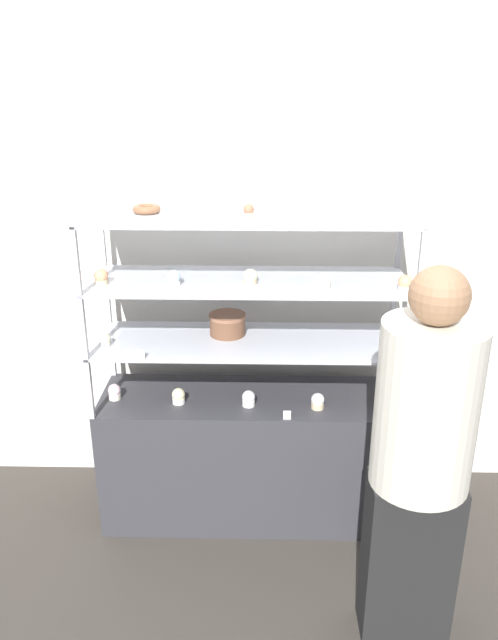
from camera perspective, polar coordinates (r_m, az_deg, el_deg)
ground_plane at (r=3.51m, az=0.00°, el=-16.85°), size 20.00×20.00×0.00m
back_wall at (r=3.26m, az=0.15°, el=5.83°), size 8.00×0.05×2.60m
display_base at (r=3.31m, az=0.00°, el=-12.20°), size 1.48×0.48×0.68m
display_riser_lower at (r=3.01m, az=0.00°, el=-2.19°), size 1.48×0.48×0.30m
display_riser_middle at (r=2.90m, az=0.00°, el=3.31°), size 1.48×0.48×0.30m
display_riser_upper at (r=2.82m, az=0.00°, el=9.18°), size 1.48×0.48×0.30m
layer_cake_centerpiece at (r=3.06m, az=-1.99°, el=-0.39°), size 0.18×0.18×0.11m
sheet_cake_frosted at (r=2.82m, az=5.60°, el=10.11°), size 0.18×0.16×0.07m
cupcake_0 at (r=3.17m, az=-12.20°, el=-6.45°), size 0.06×0.06×0.08m
cupcake_1 at (r=3.08m, az=-6.46°, el=-6.94°), size 0.06×0.06×0.08m
cupcake_2 at (r=3.04m, az=-0.13°, el=-7.20°), size 0.06×0.06×0.08m
cupcake_3 at (r=3.03m, az=6.29°, el=-7.40°), size 0.06×0.06×0.08m
cupcake_4 at (r=3.15m, az=12.41°, el=-6.68°), size 0.06×0.06×0.08m
price_tag_0 at (r=2.94m, az=3.50°, el=-8.67°), size 0.04×0.00×0.04m
cupcake_5 at (r=3.01m, az=-12.98°, el=-1.79°), size 0.05×0.05×0.06m
cupcake_6 at (r=2.95m, az=13.67°, el=-2.37°), size 0.05×0.05×0.06m
price_tag_1 at (r=2.85m, az=-9.87°, el=-3.11°), size 0.04×0.00×0.04m
cupcake_7 at (r=2.92m, az=-13.35°, el=3.84°), size 0.06×0.06×0.07m
cupcake_8 at (r=2.84m, az=-6.91°, el=3.81°), size 0.06×0.06×0.07m
cupcake_9 at (r=2.84m, az=0.13°, el=3.94°), size 0.06×0.06×0.07m
cupcake_10 at (r=2.79m, az=6.87°, el=3.49°), size 0.06×0.06×0.07m
cupcake_11 at (r=2.83m, az=14.08°, el=3.26°), size 0.06×0.06×0.07m
price_tag_2 at (r=2.69m, az=6.87°, el=2.58°), size 0.04×0.00×0.04m
cupcake_12 at (r=2.88m, az=-14.26°, el=9.80°), size 0.05×0.05×0.07m
cupcake_13 at (r=2.80m, az=-7.01°, el=9.99°), size 0.05×0.05×0.07m
cupcake_14 at (r=2.74m, az=-0.14°, el=9.88°), size 0.05×0.05×0.07m
cupcake_15 at (r=2.76m, az=14.48°, el=9.30°), size 0.05×0.05×0.07m
price_tag_3 at (r=2.63m, az=10.31°, el=8.81°), size 0.04×0.00×0.04m
donut_glazed at (r=2.91m, az=-9.35°, el=9.98°), size 0.13×0.13×0.04m
customer_figure at (r=2.47m, az=15.40°, el=-11.94°), size 0.37×0.37×1.59m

